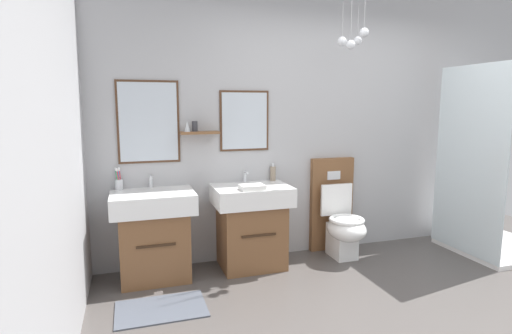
{
  "coord_description": "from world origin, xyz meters",
  "views": [
    {
      "loc": [
        -2.0,
        -2.18,
        1.55
      ],
      "look_at": [
        -0.89,
        1.36,
        0.98
      ],
      "focal_mm": 28.39,
      "sensor_mm": 36.0,
      "label": 1
    }
  ],
  "objects_px": {
    "vanity_sink_right": "(251,223)",
    "folded_hand_towel": "(252,187)",
    "vanity_sink_left": "(154,232)",
    "soap_dispenser": "(273,173)",
    "toothbrush_cup": "(119,183)",
    "toilet": "(339,219)",
    "shower_tray": "(489,217)"
  },
  "relations": [
    {
      "from": "toothbrush_cup",
      "to": "soap_dispenser",
      "type": "distance_m",
      "value": 1.48
    },
    {
      "from": "folded_hand_towel",
      "to": "shower_tray",
      "type": "bearing_deg",
      "value": -5.28
    },
    {
      "from": "vanity_sink_right",
      "to": "folded_hand_towel",
      "type": "xyz_separation_m",
      "value": [
        -0.04,
        -0.17,
        0.39
      ]
    },
    {
      "from": "vanity_sink_left",
      "to": "toilet",
      "type": "distance_m",
      "value": 1.87
    },
    {
      "from": "vanity_sink_left",
      "to": "toilet",
      "type": "relative_size",
      "value": 0.8
    },
    {
      "from": "vanity_sink_left",
      "to": "folded_hand_towel",
      "type": "height_order",
      "value": "folded_hand_towel"
    },
    {
      "from": "vanity_sink_left",
      "to": "soap_dispenser",
      "type": "distance_m",
      "value": 1.3
    },
    {
      "from": "vanity_sink_right",
      "to": "toilet",
      "type": "relative_size",
      "value": 0.8
    },
    {
      "from": "toothbrush_cup",
      "to": "vanity_sink_right",
      "type": "bearing_deg",
      "value": -9.05
    },
    {
      "from": "vanity_sink_left",
      "to": "vanity_sink_right",
      "type": "height_order",
      "value": "same"
    },
    {
      "from": "folded_hand_towel",
      "to": "shower_tray",
      "type": "height_order",
      "value": "shower_tray"
    },
    {
      "from": "soap_dispenser",
      "to": "folded_hand_towel",
      "type": "distance_m",
      "value": 0.5
    },
    {
      "from": "vanity_sink_left",
      "to": "shower_tray",
      "type": "relative_size",
      "value": 0.41
    },
    {
      "from": "shower_tray",
      "to": "toilet",
      "type": "bearing_deg",
      "value": 164.34
    },
    {
      "from": "vanity_sink_left",
      "to": "folded_hand_towel",
      "type": "xyz_separation_m",
      "value": [
        0.87,
        -0.17,
        0.39
      ]
    },
    {
      "from": "toothbrush_cup",
      "to": "shower_tray",
      "type": "relative_size",
      "value": 0.11
    },
    {
      "from": "toilet",
      "to": "folded_hand_towel",
      "type": "relative_size",
      "value": 4.55
    },
    {
      "from": "vanity_sink_left",
      "to": "toothbrush_cup",
      "type": "bearing_deg",
      "value": 146.05
    },
    {
      "from": "shower_tray",
      "to": "toothbrush_cup",
      "type": "bearing_deg",
      "value": 170.88
    },
    {
      "from": "toilet",
      "to": "shower_tray",
      "type": "height_order",
      "value": "shower_tray"
    },
    {
      "from": "vanity_sink_right",
      "to": "folded_hand_towel",
      "type": "height_order",
      "value": "folded_hand_towel"
    },
    {
      "from": "vanity_sink_right",
      "to": "toilet",
      "type": "height_order",
      "value": "toilet"
    },
    {
      "from": "toilet",
      "to": "folded_hand_towel",
      "type": "distance_m",
      "value": 1.11
    },
    {
      "from": "vanity_sink_left",
      "to": "soap_dispenser",
      "type": "bearing_deg",
      "value": 9.43
    },
    {
      "from": "vanity_sink_right",
      "to": "toothbrush_cup",
      "type": "bearing_deg",
      "value": 170.95
    },
    {
      "from": "toothbrush_cup",
      "to": "soap_dispenser",
      "type": "xyz_separation_m",
      "value": [
        1.48,
        0.01,
        0.02
      ]
    },
    {
      "from": "vanity_sink_left",
      "to": "shower_tray",
      "type": "xyz_separation_m",
      "value": [
        3.41,
        -0.4,
        -0.04
      ]
    },
    {
      "from": "soap_dispenser",
      "to": "shower_tray",
      "type": "distance_m",
      "value": 2.34
    },
    {
      "from": "vanity_sink_right",
      "to": "soap_dispenser",
      "type": "xyz_separation_m",
      "value": [
        0.29,
        0.2,
        0.44
      ]
    },
    {
      "from": "vanity_sink_right",
      "to": "shower_tray",
      "type": "xyz_separation_m",
      "value": [
        2.5,
        -0.4,
        -0.04
      ]
    },
    {
      "from": "toilet",
      "to": "soap_dispenser",
      "type": "xyz_separation_m",
      "value": [
        -0.67,
        0.17,
        0.5
      ]
    },
    {
      "from": "folded_hand_towel",
      "to": "vanity_sink_right",
      "type": "bearing_deg",
      "value": 76.62
    }
  ]
}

